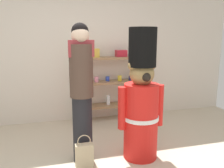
# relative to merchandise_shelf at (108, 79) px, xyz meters

# --- Properties ---
(back_wall) EXTENTS (6.40, 0.12, 2.60)m
(back_wall) POSITION_rel_merchandise_shelf_xyz_m (-0.60, 0.22, 0.52)
(back_wall) COLOR silver
(back_wall) RESTS_ON ground_plane
(merchandise_shelf) EXTENTS (1.19, 0.35, 1.52)m
(merchandise_shelf) POSITION_rel_merchandise_shelf_xyz_m (0.00, 0.00, 0.00)
(merchandise_shelf) COLOR #93704C
(merchandise_shelf) RESTS_ON ground_plane
(teddy_bear_guard) EXTENTS (0.62, 0.46, 1.69)m
(teddy_bear_guard) POSITION_rel_merchandise_shelf_xyz_m (0.03, -1.56, -0.03)
(teddy_bear_guard) COLOR red
(teddy_bear_guard) RESTS_ON ground_plane
(person_shopper) EXTENTS (0.31, 0.29, 1.74)m
(person_shopper) POSITION_rel_merchandise_shelf_xyz_m (-0.71, -1.44, 0.16)
(person_shopper) COLOR black
(person_shopper) RESTS_ON ground_plane
(shopping_bag) EXTENTS (0.22, 0.10, 0.43)m
(shopping_bag) POSITION_rel_merchandise_shelf_xyz_m (-0.73, -1.66, -0.62)
(shopping_bag) COLOR #C1AD89
(shopping_bag) RESTS_ON ground_plane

